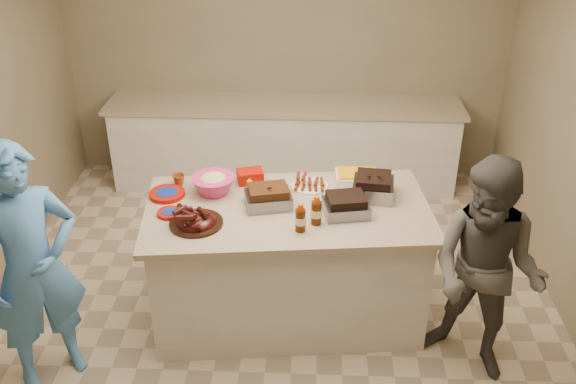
{
  "coord_description": "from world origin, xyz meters",
  "views": [
    {
      "loc": [
        0.31,
        -3.87,
        3.28
      ],
      "look_at": [
        0.13,
        0.09,
        1.06
      ],
      "focal_mm": 40.0,
      "sensor_mm": 36.0,
      "label": 1
    }
  ],
  "objects_px": {
    "island": "(288,313)",
    "bbq_bottle_a": "(300,231)",
    "mustard_bottle": "(250,191)",
    "guest_gray": "(469,364)",
    "plastic_cup": "(179,185)",
    "coleslaw_bowl": "(214,193)",
    "rib_platter": "(196,224)",
    "guest_blue": "(57,370)",
    "bbq_bottle_b": "(316,223)",
    "roasting_pan": "(373,196)"
  },
  "relations": [
    {
      "from": "rib_platter",
      "to": "bbq_bottle_b",
      "type": "height_order",
      "value": "bbq_bottle_b"
    },
    {
      "from": "mustard_bottle",
      "to": "plastic_cup",
      "type": "height_order",
      "value": "mustard_bottle"
    },
    {
      "from": "roasting_pan",
      "to": "bbq_bottle_b",
      "type": "distance_m",
      "value": 0.57
    },
    {
      "from": "island",
      "to": "bbq_bottle_a",
      "type": "bearing_deg",
      "value": -77.91
    },
    {
      "from": "mustard_bottle",
      "to": "guest_gray",
      "type": "height_order",
      "value": "mustard_bottle"
    },
    {
      "from": "rib_platter",
      "to": "coleslaw_bowl",
      "type": "relative_size",
      "value": 1.14
    },
    {
      "from": "rib_platter",
      "to": "bbq_bottle_b",
      "type": "distance_m",
      "value": 0.81
    },
    {
      "from": "guest_blue",
      "to": "plastic_cup",
      "type": "bearing_deg",
      "value": 13.25
    },
    {
      "from": "guest_blue",
      "to": "island",
      "type": "bearing_deg",
      "value": -16.03
    },
    {
      "from": "coleslaw_bowl",
      "to": "bbq_bottle_b",
      "type": "height_order",
      "value": "coleslaw_bowl"
    },
    {
      "from": "island",
      "to": "bbq_bottle_b",
      "type": "distance_m",
      "value": 1.0
    },
    {
      "from": "roasting_pan",
      "to": "bbq_bottle_a",
      "type": "xyz_separation_m",
      "value": [
        -0.52,
        -0.49,
        0.0
      ]
    },
    {
      "from": "island",
      "to": "rib_platter",
      "type": "xyz_separation_m",
      "value": [
        -0.61,
        -0.25,
        0.96
      ]
    },
    {
      "from": "mustard_bottle",
      "to": "plastic_cup",
      "type": "relative_size",
      "value": 1.23
    },
    {
      "from": "rib_platter",
      "to": "guest_blue",
      "type": "relative_size",
      "value": 0.21
    },
    {
      "from": "roasting_pan",
      "to": "mustard_bottle",
      "type": "bearing_deg",
      "value": -175.83
    },
    {
      "from": "rib_platter",
      "to": "plastic_cup",
      "type": "height_order",
      "value": "rib_platter"
    },
    {
      "from": "bbq_bottle_b",
      "to": "guest_blue",
      "type": "xyz_separation_m",
      "value": [
        -1.79,
        -0.48,
        -0.96
      ]
    },
    {
      "from": "mustard_bottle",
      "to": "bbq_bottle_b",
      "type": "bearing_deg",
      "value": -40.97
    },
    {
      "from": "mustard_bottle",
      "to": "plastic_cup",
      "type": "xyz_separation_m",
      "value": [
        -0.54,
        0.07,
        0.0
      ]
    },
    {
      "from": "rib_platter",
      "to": "mustard_bottle",
      "type": "xyz_separation_m",
      "value": [
        0.32,
        0.48,
        0.0
      ]
    },
    {
      "from": "plastic_cup",
      "to": "guest_blue",
      "type": "height_order",
      "value": "plastic_cup"
    },
    {
      "from": "guest_gray",
      "to": "bbq_bottle_a",
      "type": "bearing_deg",
      "value": -155.87
    },
    {
      "from": "island",
      "to": "guest_gray",
      "type": "xyz_separation_m",
      "value": [
        1.31,
        -0.49,
        0.0
      ]
    },
    {
      "from": "bbq_bottle_a",
      "to": "guest_blue",
      "type": "xyz_separation_m",
      "value": [
        -1.68,
        -0.39,
        -0.96
      ]
    },
    {
      "from": "rib_platter",
      "to": "bbq_bottle_b",
      "type": "relative_size",
      "value": 1.74
    },
    {
      "from": "island",
      "to": "plastic_cup",
      "type": "bearing_deg",
      "value": 154.07
    },
    {
      "from": "bbq_bottle_b",
      "to": "plastic_cup",
      "type": "relative_size",
      "value": 2.28
    },
    {
      "from": "rib_platter",
      "to": "guest_blue",
      "type": "height_order",
      "value": "rib_platter"
    },
    {
      "from": "coleslaw_bowl",
      "to": "bbq_bottle_b",
      "type": "bearing_deg",
      "value": -27.65
    },
    {
      "from": "mustard_bottle",
      "to": "guest_gray",
      "type": "relative_size",
      "value": 0.07
    },
    {
      "from": "island",
      "to": "rib_platter",
      "type": "bearing_deg",
      "value": -164.07
    },
    {
      "from": "bbq_bottle_b",
      "to": "guest_blue",
      "type": "bearing_deg",
      "value": -164.98
    },
    {
      "from": "roasting_pan",
      "to": "guest_gray",
      "type": "relative_size",
      "value": 0.18
    },
    {
      "from": "island",
      "to": "guest_gray",
      "type": "bearing_deg",
      "value": -26.82
    },
    {
      "from": "coleslaw_bowl",
      "to": "mustard_bottle",
      "type": "bearing_deg",
      "value": 7.11
    },
    {
      "from": "bbq_bottle_b",
      "to": "rib_platter",
      "type": "bearing_deg",
      "value": -176.7
    },
    {
      "from": "rib_platter",
      "to": "plastic_cup",
      "type": "relative_size",
      "value": 3.96
    },
    {
      "from": "roasting_pan",
      "to": "guest_blue",
      "type": "distance_m",
      "value": 2.55
    },
    {
      "from": "roasting_pan",
      "to": "bbq_bottle_b",
      "type": "height_order",
      "value": "bbq_bottle_b"
    },
    {
      "from": "rib_platter",
      "to": "mustard_bottle",
      "type": "distance_m",
      "value": 0.57
    },
    {
      "from": "bbq_bottle_a",
      "to": "mustard_bottle",
      "type": "distance_m",
      "value": 0.65
    },
    {
      "from": "coleslaw_bowl",
      "to": "guest_gray",
      "type": "distance_m",
      "value": 2.2
    },
    {
      "from": "mustard_bottle",
      "to": "bbq_bottle_a",
      "type": "bearing_deg",
      "value": -53.37
    },
    {
      "from": "guest_gray",
      "to": "rib_platter",
      "type": "bearing_deg",
      "value": -153.88
    },
    {
      "from": "mustard_bottle",
      "to": "guest_blue",
      "type": "distance_m",
      "value": 1.85
    },
    {
      "from": "island",
      "to": "plastic_cup",
      "type": "relative_size",
      "value": 21.78
    },
    {
      "from": "guest_gray",
      "to": "island",
      "type": "bearing_deg",
      "value": -167.26
    },
    {
      "from": "coleslaw_bowl",
      "to": "guest_gray",
      "type": "height_order",
      "value": "coleslaw_bowl"
    },
    {
      "from": "island",
      "to": "bbq_bottle_b",
      "type": "xyz_separation_m",
      "value": [
        0.2,
        -0.2,
        0.96
      ]
    }
  ]
}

